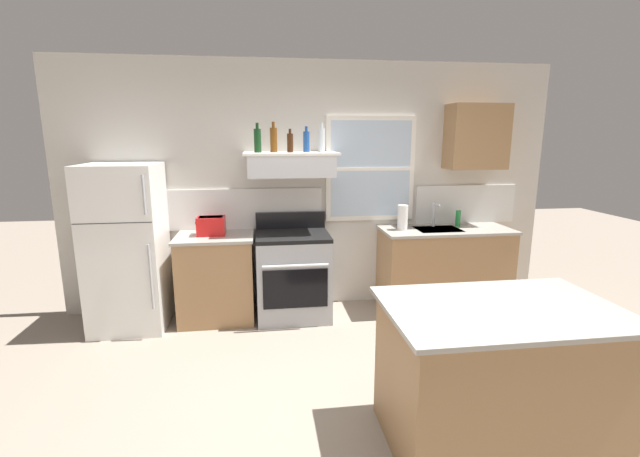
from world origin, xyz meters
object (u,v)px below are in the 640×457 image
object	(u,v)px
stove_range	(293,274)
paper_towel_roll	(403,218)
bottle_clear_tall	(322,140)
dish_soap_bottle	(458,218)
toaster	(211,226)
bottle_blue_liqueur	(306,141)
refrigerator	(127,248)
bottle_brown_stout	(290,143)
bottle_dark_green_wine	(258,140)
kitchen_island	(496,375)
bottle_amber_wine	(274,139)

from	to	relation	value
stove_range	paper_towel_roll	world-z (taller)	paper_towel_roll
bottle_clear_tall	dish_soap_bottle	distance (m)	1.78
toaster	bottle_blue_liqueur	xyz separation A→B (m)	(1.00, 0.08, 0.85)
paper_towel_roll	bottle_clear_tall	bearing A→B (deg)	172.54
stove_range	refrigerator	bearing A→B (deg)	-179.20
stove_range	bottle_brown_stout	distance (m)	1.38
bottle_clear_tall	paper_towel_roll	size ratio (longest dim) A/B	1.11
bottle_blue_liqueur	stove_range	bearing A→B (deg)	-140.21
toaster	paper_towel_roll	bearing A→B (deg)	-0.57
bottle_dark_green_wine	kitchen_island	world-z (taller)	bottle_dark_green_wine
kitchen_island	refrigerator	bearing A→B (deg)	142.35
bottle_blue_liqueur	bottle_dark_green_wine	bearing A→B (deg)	-172.32
toaster	stove_range	distance (m)	0.99
refrigerator	bottle_clear_tall	size ratio (longest dim) A/B	5.50
bottle_amber_wine	toaster	bearing A→B (deg)	-175.21
toaster	bottle_blue_liqueur	size ratio (longest dim) A/B	1.14
toaster	bottle_amber_wine	size ratio (longest dim) A/B	0.97
refrigerator	dish_soap_bottle	bearing A→B (deg)	2.60
stove_range	kitchen_island	xyz separation A→B (m)	(1.10, -2.14, -0.01)
stove_range	bottle_brown_stout	size ratio (longest dim) A/B	4.64
stove_range	dish_soap_bottle	bearing A→B (deg)	4.18
bottle_amber_wine	bottle_clear_tall	bearing A→B (deg)	4.38
paper_towel_roll	bottle_dark_green_wine	bearing A→B (deg)	178.73
refrigerator	bottle_brown_stout	xyz separation A→B (m)	(1.64, 0.08, 1.02)
bottle_blue_liqueur	paper_towel_roll	xyz separation A→B (m)	(1.03, -0.10, -0.81)
refrigerator	stove_range	xyz separation A→B (m)	(1.65, 0.02, -0.36)
stove_range	bottle_amber_wine	size ratio (longest dim) A/B	3.57
refrigerator	toaster	size ratio (longest dim) A/B	5.55
toaster	bottle_brown_stout	size ratio (longest dim) A/B	1.27
stove_range	bottle_amber_wine	xyz separation A→B (m)	(-0.17, 0.11, 1.41)
kitchen_island	bottle_amber_wine	bearing A→B (deg)	119.38
bottle_brown_stout	bottle_clear_tall	world-z (taller)	bottle_clear_tall
bottle_dark_green_wine	dish_soap_bottle	distance (m)	2.38
stove_range	bottle_amber_wine	bearing A→B (deg)	146.58
stove_range	bottle_clear_tall	distance (m)	1.45
paper_towel_roll	kitchen_island	world-z (taller)	paper_towel_roll
bottle_dark_green_wine	bottle_amber_wine	bearing A→B (deg)	14.41
refrigerator	bottle_brown_stout	world-z (taller)	bottle_brown_stout
paper_towel_roll	dish_soap_bottle	size ratio (longest dim) A/B	1.50
stove_range	dish_soap_bottle	size ratio (longest dim) A/B	6.06
bottle_dark_green_wine	bottle_clear_tall	bearing A→B (deg)	6.88
bottle_clear_tall	kitchen_island	size ratio (longest dim) A/B	0.21
bottle_amber_wine	bottle_clear_tall	distance (m)	0.50
refrigerator	bottle_clear_tall	bearing A→B (deg)	5.03
toaster	bottle_brown_stout	distance (m)	1.17
bottle_amber_wine	bottle_blue_liqueur	bearing A→B (deg)	4.36
bottle_clear_tall	stove_range	bearing A→B (deg)	-155.34
refrigerator	dish_soap_bottle	distance (m)	3.54
refrigerator	bottle_dark_green_wine	distance (m)	1.68
bottle_dark_green_wine	bottle_clear_tall	distance (m)	0.67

